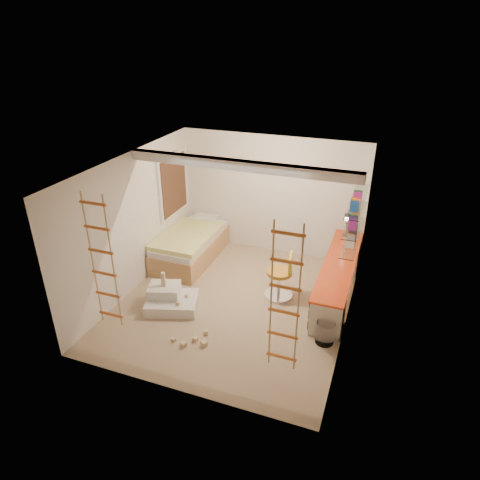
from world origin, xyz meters
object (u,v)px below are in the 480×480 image
at_px(swivel_chair, 280,281).
at_px(play_platform, 170,299).
at_px(desk, 338,278).
at_px(bed, 191,245).

distance_m(swivel_chair, play_platform, 2.04).
relative_size(desk, bed, 1.40).
relative_size(desk, play_platform, 2.63).
xyz_separation_m(desk, swivel_chair, (-0.99, -0.38, -0.07)).
bearing_deg(swivel_chair, desk, 20.84).
bearing_deg(play_platform, swivel_chair, 29.35).
bearing_deg(bed, swivel_chair, -18.52).
bearing_deg(swivel_chair, bed, 161.48).
height_order(bed, swivel_chair, swivel_chair).
distance_m(bed, play_platform, 1.80).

